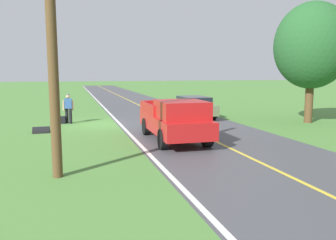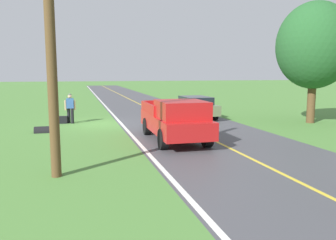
{
  "view_description": "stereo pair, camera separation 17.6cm",
  "coord_description": "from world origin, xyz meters",
  "px_view_note": "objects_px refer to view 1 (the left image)",
  "views": [
    {
      "loc": [
        1.56,
        19.96,
        2.95
      ],
      "look_at": [
        -2.07,
        7.12,
        1.1
      ],
      "focal_mm": 36.8,
      "sensor_mm": 36.0,
      "label": 1
    },
    {
      "loc": [
        1.39,
        20.0,
        2.95
      ],
      "look_at": [
        -2.07,
        7.12,
        1.1
      ],
      "focal_mm": 36.8,
      "sensor_mm": 36.0,
      "label": 2
    }
  ],
  "objects_px": {
    "tree_far_side_near": "(312,46)",
    "sedan_near_oncoming": "(193,106)",
    "hitchhiker_walking": "(68,107)",
    "pickup_truck_passing": "(175,119)",
    "utility_pole_roadside": "(52,39)",
    "suitcase_carried": "(61,120)"
  },
  "relations": [
    {
      "from": "tree_far_side_near",
      "to": "sedan_near_oncoming",
      "type": "relative_size",
      "value": 1.58
    },
    {
      "from": "hitchhiker_walking",
      "to": "sedan_near_oncoming",
      "type": "relative_size",
      "value": 0.4
    },
    {
      "from": "pickup_truck_passing",
      "to": "utility_pole_roadside",
      "type": "height_order",
      "value": "utility_pole_roadside"
    },
    {
      "from": "tree_far_side_near",
      "to": "sedan_near_oncoming",
      "type": "bearing_deg",
      "value": -33.21
    },
    {
      "from": "sedan_near_oncoming",
      "to": "utility_pole_roadside",
      "type": "relative_size",
      "value": 0.57
    },
    {
      "from": "suitcase_carried",
      "to": "sedan_near_oncoming",
      "type": "bearing_deg",
      "value": 96.02
    },
    {
      "from": "pickup_truck_passing",
      "to": "utility_pole_roadside",
      "type": "xyz_separation_m",
      "value": [
        4.72,
        4.01,
        2.89
      ]
    },
    {
      "from": "hitchhiker_walking",
      "to": "pickup_truck_passing",
      "type": "distance_m",
      "value": 8.09
    },
    {
      "from": "pickup_truck_passing",
      "to": "sedan_near_oncoming",
      "type": "xyz_separation_m",
      "value": [
        -3.36,
        -7.08,
        -0.21
      ]
    },
    {
      "from": "suitcase_carried",
      "to": "tree_far_side_near",
      "type": "relative_size",
      "value": 0.07
    },
    {
      "from": "tree_far_side_near",
      "to": "utility_pole_roadside",
      "type": "relative_size",
      "value": 0.9
    },
    {
      "from": "hitchhiker_walking",
      "to": "suitcase_carried",
      "type": "height_order",
      "value": "hitchhiker_walking"
    },
    {
      "from": "pickup_truck_passing",
      "to": "tree_far_side_near",
      "type": "xyz_separation_m",
      "value": [
        -9.23,
        -3.23,
        3.5
      ]
    },
    {
      "from": "suitcase_carried",
      "to": "pickup_truck_passing",
      "type": "xyz_separation_m",
      "value": [
        -4.88,
        6.7,
        0.75
      ]
    },
    {
      "from": "hitchhiker_walking",
      "to": "tree_far_side_near",
      "type": "bearing_deg",
      "value": 165.58
    },
    {
      "from": "tree_far_side_near",
      "to": "utility_pole_roadside",
      "type": "xyz_separation_m",
      "value": [
        13.95,
        7.24,
        -0.62
      ]
    },
    {
      "from": "suitcase_carried",
      "to": "pickup_truck_passing",
      "type": "relative_size",
      "value": 0.08
    },
    {
      "from": "suitcase_carried",
      "to": "tree_far_side_near",
      "type": "bearing_deg",
      "value": 79.57
    },
    {
      "from": "hitchhiker_walking",
      "to": "pickup_truck_passing",
      "type": "xyz_separation_m",
      "value": [
        -4.45,
        6.75,
        -0.01
      ]
    },
    {
      "from": "hitchhiker_walking",
      "to": "utility_pole_roadside",
      "type": "bearing_deg",
      "value": 88.56
    },
    {
      "from": "tree_far_side_near",
      "to": "pickup_truck_passing",
      "type": "bearing_deg",
      "value": 19.32
    },
    {
      "from": "hitchhiker_walking",
      "to": "pickup_truck_passing",
      "type": "relative_size",
      "value": 0.32
    }
  ]
}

